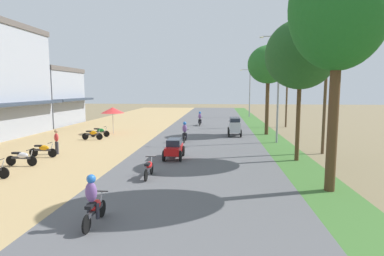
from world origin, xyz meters
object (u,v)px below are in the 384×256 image
at_px(parked_motorbike_fifth, 93,134).
at_px(motorbike_ahead_second, 149,167).
at_px(streetlamp_mid, 250,89).
at_px(parked_motorbike_sixth, 100,131).
at_px(car_sedan_red, 174,148).
at_px(utility_pole_near, 326,85).
at_px(median_tree_third, 268,65).
at_px(median_tree_nearest, 339,9).
at_px(motorbike_ahead_third, 185,132).
at_px(car_van_silver, 235,125).
at_px(parked_motorbike_third, 22,157).
at_px(vendor_umbrella, 113,110).
at_px(streetlamp_near, 278,82).
at_px(pedestrian_on_shoulder, 56,140).
at_px(utility_pole_far, 287,85).
at_px(motorbike_ahead_fourth, 200,119).
at_px(parked_motorbike_fourth, 43,149).
at_px(median_tree_second, 301,55).
at_px(motorbike_foreground_rider, 93,201).

bearing_deg(parked_motorbike_fifth, motorbike_ahead_second, -56.53).
xyz_separation_m(parked_motorbike_fifth, streetlamp_mid, (15.27, 23.69, 3.78)).
bearing_deg(parked_motorbike_sixth, car_sedan_red, -46.71).
bearing_deg(utility_pole_near, median_tree_third, 105.86).
bearing_deg(median_tree_nearest, utility_pole_near, 74.61).
bearing_deg(motorbike_ahead_third, parked_motorbike_fifth, 176.01).
distance_m(car_van_silver, motorbike_ahead_second, 15.12).
bearing_deg(car_van_silver, motorbike_ahead_third, -137.22).
xyz_separation_m(parked_motorbike_third, car_van_silver, (12.33, 12.59, 0.47)).
xyz_separation_m(vendor_umbrella, motorbike_ahead_second, (6.88, -15.04, -1.73)).
relative_size(median_tree_nearest, streetlamp_near, 1.17).
bearing_deg(median_tree_third, car_sedan_red, -122.64).
height_order(pedestrian_on_shoulder, motorbike_ahead_third, motorbike_ahead_third).
xyz_separation_m(pedestrian_on_shoulder, utility_pole_far, (18.25, 17.20, 3.85)).
distance_m(pedestrian_on_shoulder, motorbike_ahead_fourth, 19.17).
bearing_deg(parked_motorbike_fourth, car_sedan_red, 2.12).
bearing_deg(motorbike_ahead_fourth, median_tree_second, -68.78).
bearing_deg(median_tree_third, motorbike_ahead_second, -116.57).
relative_size(median_tree_third, motorbike_ahead_second, 4.60).
distance_m(vendor_umbrella, streetlamp_near, 15.59).
bearing_deg(car_sedan_red, utility_pole_far, 60.00).
bearing_deg(car_van_silver, pedestrian_on_shoulder, -142.40).
xyz_separation_m(parked_motorbike_third, vendor_umbrella, (0.71, 13.27, 1.75)).
distance_m(parked_motorbike_fourth, utility_pole_far, 26.39).
height_order(parked_motorbike_fifth, utility_pole_far, utility_pole_far).
height_order(parked_motorbike_sixth, car_sedan_red, car_sedan_red).
relative_size(utility_pole_far, motorbike_ahead_third, 5.14).
distance_m(parked_motorbike_sixth, motorbike_foreground_rider, 19.51).
height_order(parked_motorbike_fourth, pedestrian_on_shoulder, pedestrian_on_shoulder).
distance_m(median_tree_second, car_sedan_red, 9.25).
distance_m(parked_motorbike_fourth, median_tree_third, 20.22).
height_order(pedestrian_on_shoulder, streetlamp_mid, streetlamp_mid).
relative_size(parked_motorbike_fourth, car_van_silver, 0.75).
bearing_deg(parked_motorbike_fourth, vendor_umbrella, 85.98).
xyz_separation_m(parked_motorbike_third, streetlamp_near, (15.54, 9.20, 4.35)).
distance_m(parked_motorbike_sixth, motorbike_ahead_third, 8.23).
bearing_deg(vendor_umbrella, parked_motorbike_fourth, -94.02).
bearing_deg(parked_motorbike_fourth, pedestrian_on_shoulder, 71.37).
relative_size(parked_motorbike_third, pedestrian_on_shoulder, 1.11).
xyz_separation_m(motorbike_ahead_second, motorbike_ahead_fourth, (1.09, 22.31, 0.28)).
height_order(median_tree_second, motorbike_ahead_third, median_tree_second).
xyz_separation_m(parked_motorbike_sixth, utility_pole_far, (18.26, 9.52, 4.26)).
relative_size(parked_motorbike_third, streetlamp_mid, 0.24).
bearing_deg(parked_motorbike_fifth, pedestrian_on_shoulder, -89.88).
bearing_deg(median_tree_third, utility_pole_far, 64.80).
relative_size(vendor_umbrella, median_tree_second, 0.31).
bearing_deg(parked_motorbike_sixth, median_tree_second, -28.32).
distance_m(parked_motorbike_fourth, parked_motorbike_fifth, 7.02).
bearing_deg(motorbike_ahead_second, car_van_silver, 71.71).
bearing_deg(median_tree_third, motorbike_foreground_rider, -111.49).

